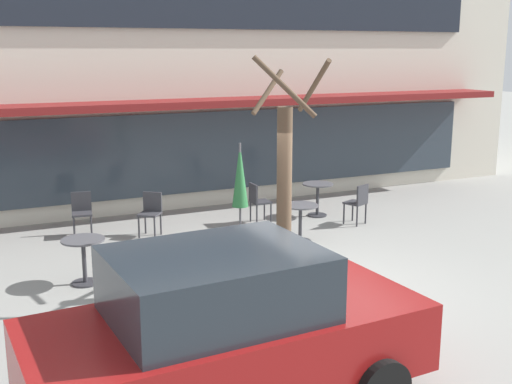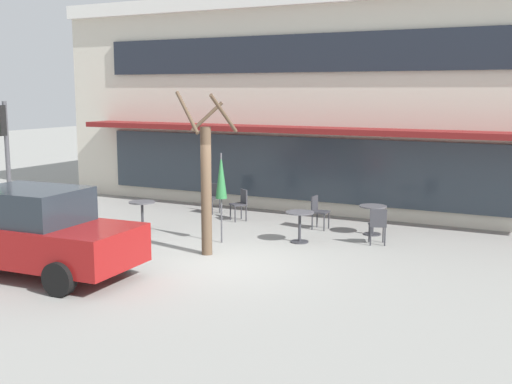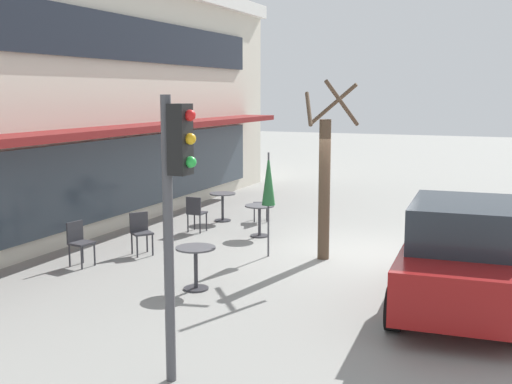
% 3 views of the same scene
% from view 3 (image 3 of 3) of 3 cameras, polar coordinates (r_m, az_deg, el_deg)
% --- Properties ---
extents(ground_plane, '(80.00, 80.00, 0.00)m').
position_cam_3_polar(ground_plane, '(13.99, 8.35, -5.42)').
color(ground_plane, gray).
extents(cafe_table_near_wall, '(0.70, 0.70, 0.76)m').
position_cam_3_polar(cafe_table_near_wall, '(15.34, 0.31, -2.08)').
color(cafe_table_near_wall, '#333338').
rests_on(cafe_table_near_wall, ground).
extents(cafe_table_streetside, '(0.70, 0.70, 0.76)m').
position_cam_3_polar(cafe_table_streetside, '(11.30, -5.38, -6.10)').
color(cafe_table_streetside, '#333338').
rests_on(cafe_table_streetside, ground).
extents(cafe_table_by_tree, '(0.70, 0.70, 0.76)m').
position_cam_3_polar(cafe_table_by_tree, '(17.20, -2.99, -0.90)').
color(cafe_table_by_tree, '#333338').
rests_on(cafe_table_by_tree, ground).
extents(patio_umbrella_green_folded, '(0.28, 0.28, 2.20)m').
position_cam_3_polar(patio_umbrella_green_folded, '(13.29, 1.12, 1.08)').
color(patio_umbrella_green_folded, '#4C4C51').
rests_on(patio_umbrella_green_folded, ground).
extents(cafe_chair_0, '(0.46, 0.46, 0.89)m').
position_cam_3_polar(cafe_chair_0, '(13.23, -15.48, -4.13)').
color(cafe_chair_0, '#333338').
rests_on(cafe_chair_0, ground).
extents(cafe_chair_1, '(0.56, 0.56, 0.89)m').
position_cam_3_polar(cafe_chair_1, '(13.89, -10.22, -3.34)').
color(cafe_chair_1, '#333338').
rests_on(cafe_chair_1, ground).
extents(cafe_chair_2, '(0.40, 0.40, 0.89)m').
position_cam_3_polar(cafe_chair_2, '(15.88, -5.39, -1.71)').
color(cafe_chair_2, '#333338').
rests_on(cafe_chair_2, ground).
extents(cafe_chair_3, '(0.52, 0.52, 0.89)m').
position_cam_3_polar(cafe_chair_3, '(17.18, 0.67, -0.87)').
color(cafe_chair_3, '#333338').
rests_on(cafe_chair_3, ground).
extents(parked_sedan, '(4.29, 2.20, 1.76)m').
position_cam_3_polar(parked_sedan, '(10.64, 17.99, -5.42)').
color(parked_sedan, maroon).
rests_on(parked_sedan, ground).
extents(street_tree, '(1.21, 1.16, 3.67)m').
position_cam_3_polar(street_tree, '(13.18, 6.14, 1.04)').
color(street_tree, brown).
rests_on(street_tree, ground).
extents(traffic_light_pole, '(0.26, 0.43, 3.40)m').
position_cam_3_polar(traffic_light_pole, '(7.38, -7.23, -0.01)').
color(traffic_light_pole, '#47474C').
rests_on(traffic_light_pole, ground).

